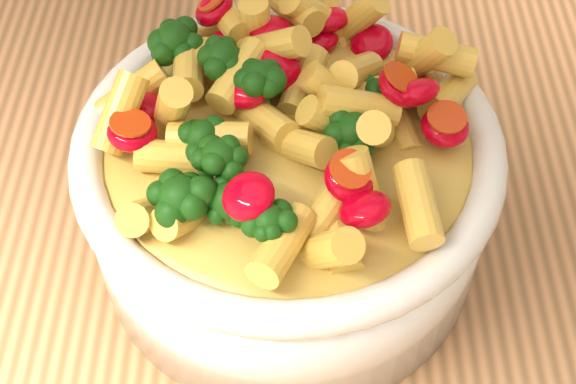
{
  "coord_description": "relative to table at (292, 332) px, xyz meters",
  "views": [
    {
      "loc": [
        -0.0,
        -0.33,
        1.38
      ],
      "look_at": [
        -0.0,
        0.02,
        0.96
      ],
      "focal_mm": 50.0,
      "sensor_mm": 36.0,
      "label": 1
    }
  ],
  "objects": [
    {
      "name": "pasta_salad",
      "position": [
        -0.0,
        0.02,
        0.24
      ],
      "size": [
        0.22,
        0.22,
        0.05
      ],
      "color": "#F7D04E",
      "rests_on": "serving_bowl"
    },
    {
      "name": "serving_bowl",
      "position": [
        -0.0,
        0.02,
        0.16
      ],
      "size": [
        0.28,
        0.28,
        0.12
      ],
      "color": "white",
      "rests_on": "table"
    },
    {
      "name": "table",
      "position": [
        0.0,
        0.0,
        0.0
      ],
      "size": [
        1.2,
        0.8,
        0.9
      ],
      "color": "tan",
      "rests_on": "ground"
    }
  ]
}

